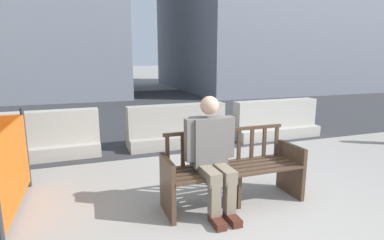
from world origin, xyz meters
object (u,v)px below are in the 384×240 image
object	(u,v)px
seated_person	(212,152)
jersey_barrier_left	(40,139)
jersey_barrier_centre	(177,129)
street_bench	(233,171)
jersey_barrier_right	(275,122)

from	to	relation	value
seated_person	jersey_barrier_left	xyz separation A→B (m)	(-2.12, 2.71, -0.35)
seated_person	jersey_barrier_left	size ratio (longest dim) A/B	0.65
jersey_barrier_centre	jersey_barrier_left	bearing A→B (deg)	179.66
street_bench	jersey_barrier_left	size ratio (longest dim) A/B	0.84
jersey_barrier_left	seated_person	bearing A→B (deg)	-52.01
seated_person	jersey_barrier_centre	world-z (taller)	seated_person
seated_person	jersey_barrier_centre	size ratio (longest dim) A/B	0.65
street_bench	jersey_barrier_left	world-z (taller)	street_bench
street_bench	jersey_barrier_centre	distance (m)	2.64
jersey_barrier_centre	street_bench	bearing A→B (deg)	-92.07
seated_person	jersey_barrier_left	world-z (taller)	seated_person
seated_person	jersey_barrier_left	distance (m)	3.46
jersey_barrier_left	jersey_barrier_right	size ratio (longest dim) A/B	1.00
street_bench	jersey_barrier_right	world-z (taller)	street_bench
jersey_barrier_right	jersey_barrier_centre	bearing A→B (deg)	178.20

